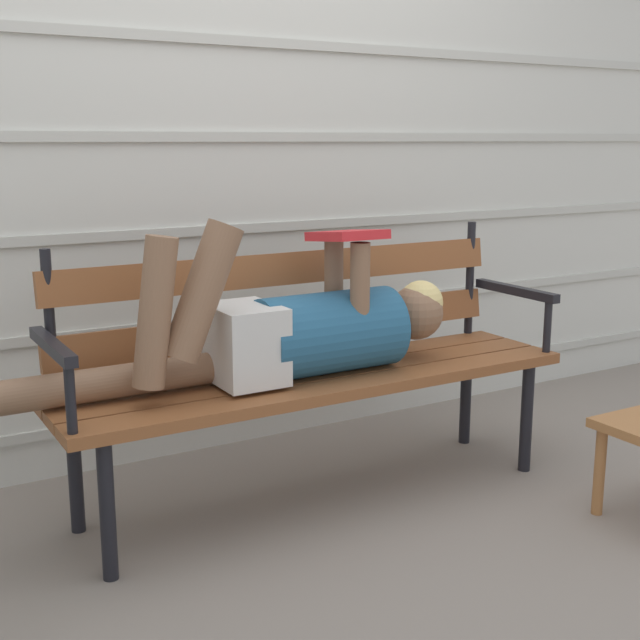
# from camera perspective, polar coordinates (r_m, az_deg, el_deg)

# --- Properties ---
(ground_plane) EXTENTS (12.00, 12.00, 0.00)m
(ground_plane) POSITION_cam_1_polar(r_m,az_deg,el_deg) (2.87, 0.84, -12.52)
(ground_plane) COLOR gray
(house_siding) EXTENTS (5.36, 0.08, 2.41)m
(house_siding) POSITION_cam_1_polar(r_m,az_deg,el_deg) (3.27, -6.07, 12.24)
(house_siding) COLOR beige
(house_siding) RESTS_ON ground
(park_bench) EXTENTS (1.76, 0.45, 0.88)m
(park_bench) POSITION_cam_1_polar(r_m,az_deg,el_deg) (2.82, -0.69, -2.36)
(park_bench) COLOR brown
(park_bench) RESTS_ON ground
(reclining_person) EXTENTS (1.64, 0.27, 0.53)m
(reclining_person) POSITION_cam_1_polar(r_m,az_deg,el_deg) (2.69, -1.86, -0.63)
(reclining_person) COLOR #23567A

